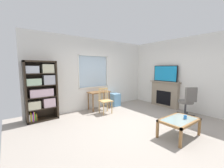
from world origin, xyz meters
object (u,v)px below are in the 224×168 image
object	(u,v)px
plastic_drawer_unit	(115,100)
office_chair	(188,100)
fireplace	(165,94)
tv	(165,74)
wooden_chair	(105,100)
bookshelf	(41,89)
coffee_table	(179,122)
desk_under_window	(99,95)
sippy_cup	(185,117)

from	to	relation	value
plastic_drawer_unit	office_chair	distance (m)	2.78
office_chair	plastic_drawer_unit	bearing A→B (deg)	113.60
fireplace	office_chair	xyz separation A→B (m)	(-0.49, -1.17, 0.02)
tv	wooden_chair	bearing A→B (deg)	162.09
bookshelf	coffee_table	world-z (taller)	bookshelf
desk_under_window	fireplace	xyz separation A→B (m)	(2.43, -1.31, -0.05)
fireplace	bookshelf	bearing A→B (deg)	162.26
desk_under_window	fireplace	world-z (taller)	fireplace
plastic_drawer_unit	sippy_cup	xyz separation A→B (m)	(-0.36, -3.16, 0.21)
bookshelf	fireplace	xyz separation A→B (m)	(4.44, -1.42, -0.44)
bookshelf	wooden_chair	world-z (taller)	bookshelf
desk_under_window	wooden_chair	distance (m)	0.53
desk_under_window	wooden_chair	world-z (taller)	wooden_chair
office_chair	coffee_table	xyz separation A→B (m)	(-1.60, -0.55, -0.19)
fireplace	office_chair	distance (m)	1.27
sippy_cup	desk_under_window	bearing A→B (deg)	98.61
wooden_chair	sippy_cup	bearing A→B (deg)	-78.31
bookshelf	fireplace	distance (m)	4.69
tv	coffee_table	world-z (taller)	tv
plastic_drawer_unit	tv	distance (m)	2.37
plastic_drawer_unit	coffee_table	xyz separation A→B (m)	(-0.49, -3.08, 0.10)
wooden_chair	plastic_drawer_unit	bearing A→B (deg)	32.13
bookshelf	office_chair	bearing A→B (deg)	-33.22
fireplace	tv	world-z (taller)	tv
bookshelf	tv	bearing A→B (deg)	-17.80
tv	office_chair	xyz separation A→B (m)	(-0.47, -1.17, -0.84)
desk_under_window	sippy_cup	bearing A→B (deg)	-81.39
desk_under_window	office_chair	xyz separation A→B (m)	(1.94, -2.48, -0.03)
desk_under_window	office_chair	bearing A→B (deg)	-52.01
desk_under_window	sippy_cup	world-z (taller)	desk_under_window
plastic_drawer_unit	fireplace	world-z (taller)	fireplace
wooden_chair	plastic_drawer_unit	world-z (taller)	wooden_chair
bookshelf	office_chair	distance (m)	4.75
coffee_table	sippy_cup	size ratio (longest dim) A/B	10.58
plastic_drawer_unit	fireplace	size ratio (longest dim) A/B	0.41
sippy_cup	fireplace	bearing A→B (deg)	42.42
bookshelf	plastic_drawer_unit	bearing A→B (deg)	-1.15
bookshelf	coffee_table	distance (m)	3.97
plastic_drawer_unit	office_chair	world-z (taller)	office_chair
coffee_table	sippy_cup	bearing A→B (deg)	-29.02
coffee_table	office_chair	bearing A→B (deg)	18.98
plastic_drawer_unit	bookshelf	bearing A→B (deg)	178.85
desk_under_window	tv	distance (m)	2.86
coffee_table	sippy_cup	distance (m)	0.18
wooden_chair	tv	bearing A→B (deg)	-17.91
desk_under_window	coffee_table	size ratio (longest dim) A/B	0.88
plastic_drawer_unit	tv	bearing A→B (deg)	-40.83
plastic_drawer_unit	coffee_table	bearing A→B (deg)	-99.08
desk_under_window	plastic_drawer_unit	size ratio (longest dim) A/B	1.60
wooden_chair	sippy_cup	xyz separation A→B (m)	(0.54, -2.59, 0.00)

